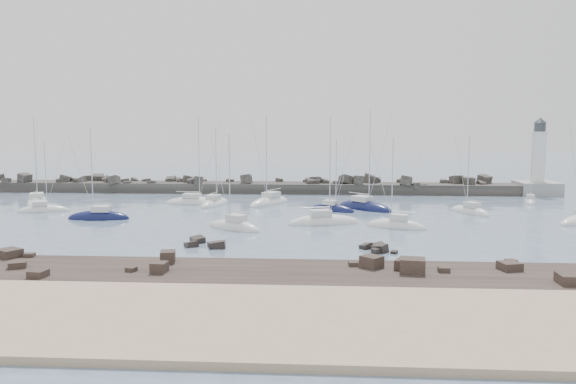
# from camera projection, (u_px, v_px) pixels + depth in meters

# --- Properties ---
(ground) EXTENTS (400.00, 400.00, 0.00)m
(ground) POSITION_uv_depth(u_px,v_px,m) (254.00, 230.00, 67.33)
(ground) COLOR slate
(ground) RESTS_ON ground
(sand_strip) EXTENTS (140.00, 14.00, 1.00)m
(sand_strip) POSITION_uv_depth(u_px,v_px,m) (192.00, 322.00, 35.62)
(sand_strip) COLOR tan
(sand_strip) RESTS_ON ground
(rock_shelf) EXTENTS (140.00, 12.31, 1.92)m
(rock_shelf) POSITION_uv_depth(u_px,v_px,m) (224.00, 279.00, 45.56)
(rock_shelf) COLOR black
(rock_shelf) RESTS_ON ground
(rock_cluster_near) EXTENTS (4.66, 4.28, 1.35)m
(rock_cluster_near) POSITION_uv_depth(u_px,v_px,m) (207.00, 245.00, 58.27)
(rock_cluster_near) COLOR black
(rock_cluster_near) RESTS_ON ground
(rock_cluster_far) EXTENTS (3.79, 3.61, 1.19)m
(rock_cluster_far) POSITION_uv_depth(u_px,v_px,m) (377.00, 249.00, 55.98)
(rock_cluster_far) COLOR black
(rock_cluster_far) RESTS_ON ground
(breakwater) EXTENTS (115.00, 7.13, 5.06)m
(breakwater) POSITION_uv_depth(u_px,v_px,m) (239.00, 190.00, 105.43)
(breakwater) COLOR #2D2B28
(breakwater) RESTS_ON ground
(lighthouse) EXTENTS (7.00, 7.00, 14.60)m
(lighthouse) POSITION_uv_depth(u_px,v_px,m) (537.00, 177.00, 101.66)
(lighthouse) COLOR gray
(lighthouse) RESTS_ON ground
(sailboat_0) EXTENTS (7.32, 4.45, 11.21)m
(sailboat_0) POSITION_uv_depth(u_px,v_px,m) (43.00, 211.00, 81.48)
(sailboat_0) COLOR silver
(sailboat_0) RESTS_ON ground
(sailboat_1) EXTENTS (6.26, 10.01, 15.10)m
(sailboat_1) POSITION_uv_depth(u_px,v_px,m) (37.00, 203.00, 89.85)
(sailboat_1) COLOR silver
(sailboat_1) RESTS_ON ground
(sailboat_2) EXTENTS (8.38, 3.06, 13.20)m
(sailboat_2) POSITION_uv_depth(u_px,v_px,m) (99.00, 218.00, 75.02)
(sailboat_2) COLOR #0F1540
(sailboat_2) RESTS_ON ground
(sailboat_3) EXTENTS (4.69, 8.82, 13.36)m
(sailboat_3) POSITION_uv_depth(u_px,v_px,m) (215.00, 204.00, 88.36)
(sailboat_3) COLOR silver
(sailboat_3) RESTS_ON ground
(sailboat_4) EXTENTS (9.65, 3.20, 15.02)m
(sailboat_4) POSITION_uv_depth(u_px,v_px,m) (195.00, 203.00, 89.51)
(sailboat_4) COLOR silver
(sailboat_4) RESTS_ON ground
(sailboat_5) EXTENTS (7.81, 6.04, 12.46)m
(sailboat_5) POSITION_uv_depth(u_px,v_px,m) (234.00, 228.00, 67.69)
(sailboat_5) COLOR silver
(sailboat_5) RESTS_ON ground
(sailboat_6) EXTENTS (7.42, 9.74, 15.20)m
(sailboat_6) POSITION_uv_depth(u_px,v_px,m) (270.00, 203.00, 89.23)
(sailboat_6) COLOR silver
(sailboat_6) RESTS_ON ground
(sailboat_7) EXTENTS (9.73, 5.22, 14.75)m
(sailboat_7) POSITION_uv_depth(u_px,v_px,m) (324.00, 223.00, 71.33)
(sailboat_7) COLOR silver
(sailboat_7) RESTS_ON ground
(sailboat_8) EXTENTS (9.22, 9.35, 15.86)m
(sailboat_8) POSITION_uv_depth(u_px,v_px,m) (365.00, 208.00, 84.09)
(sailboat_8) COLOR #0F1540
(sailboat_8) RESTS_ON ground
(sailboat_9) EXTENTS (7.74, 4.88, 11.96)m
(sailboat_9) POSITION_uv_depth(u_px,v_px,m) (396.00, 226.00, 68.62)
(sailboat_9) COLOR silver
(sailboat_9) RESTS_ON ground
(sailboat_10) EXTENTS (5.58, 7.75, 12.08)m
(sailboat_10) POSITION_uv_depth(u_px,v_px,m) (470.00, 212.00, 80.08)
(sailboat_10) COLOR silver
(sailboat_10) RESTS_ON ground
(sailboat_12) EXTENTS (3.28, 5.91, 9.20)m
(sailboat_12) POSITION_uv_depth(u_px,v_px,m) (530.00, 202.00, 90.67)
(sailboat_12) COLOR silver
(sailboat_12) RESTS_ON ground
(sailboat_13) EXTENTS (7.24, 5.35, 11.33)m
(sailboat_13) POSITION_uv_depth(u_px,v_px,m) (332.00, 210.00, 82.33)
(sailboat_13) COLOR #0F1540
(sailboat_13) RESTS_ON ground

